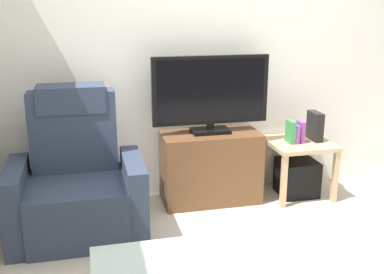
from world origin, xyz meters
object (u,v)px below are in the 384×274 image
(subwoofer_box, at_px, (297,177))
(game_console, at_px, (315,126))
(book_middle, at_px, (295,133))
(television, at_px, (211,93))
(side_table, at_px, (299,150))
(tv_stand, at_px, (210,167))
(book_rightmost, at_px, (301,132))
(coffee_table, at_px, (183,271))
(book_leftmost, at_px, (290,132))
(recliner_armchair, at_px, (77,184))
(cell_phone, at_px, (206,270))

(subwoofer_box, height_order, game_console, game_console)
(book_middle, bearing_deg, game_console, 8.45)
(television, distance_m, side_table, 0.96)
(tv_stand, bearing_deg, book_rightmost, -4.73)
(book_rightmost, relative_size, coffee_table, 0.21)
(side_table, relative_size, subwoofer_box, 1.68)
(game_console, distance_m, coffee_table, 2.23)
(book_leftmost, xyz_separation_m, book_middle, (0.04, 0.00, -0.02))
(book_middle, xyz_separation_m, game_console, (0.20, 0.03, 0.05))
(recliner_armchair, relative_size, book_middle, 6.71)
(television, distance_m, coffee_table, 1.84)
(book_middle, bearing_deg, cell_phone, -127.14)
(recliner_armchair, relative_size, subwoofer_box, 3.36)
(recliner_armchair, xyz_separation_m, game_console, (2.06, 0.26, 0.25))
(coffee_table, bearing_deg, subwoofer_box, 48.60)
(television, bearing_deg, tv_stand, -90.00)
(subwoofer_box, height_order, book_rightmost, book_rightmost)
(game_console, height_order, cell_phone, game_console)
(tv_stand, relative_size, book_middle, 5.18)
(coffee_table, bearing_deg, television, 70.09)
(tv_stand, xyz_separation_m, game_console, (0.94, -0.04, 0.32))
(game_console, bearing_deg, recliner_armchair, -172.83)
(tv_stand, distance_m, subwoofer_box, 0.81)
(game_console, bearing_deg, book_middle, -171.55)
(tv_stand, height_order, recliner_armchair, recliner_armchair)
(coffee_table, bearing_deg, game_console, 45.95)
(tv_stand, height_order, game_console, game_console)
(recliner_armchair, bearing_deg, side_table, 17.59)
(game_console, height_order, coffee_table, game_console)
(recliner_armchair, relative_size, side_table, 2.00)
(television, relative_size, subwoofer_box, 3.07)
(subwoofer_box, bearing_deg, tv_stand, 176.73)
(book_leftmost, height_order, book_middle, book_leftmost)
(recliner_armchair, distance_m, book_rightmost, 1.94)
(book_rightmost, bearing_deg, television, 173.94)
(book_leftmost, bearing_deg, coffee_table, -129.66)
(book_rightmost, bearing_deg, book_leftmost, 180.00)
(television, xyz_separation_m, game_console, (0.94, -0.05, -0.33))
(game_console, bearing_deg, tv_stand, 177.84)
(television, relative_size, book_leftmost, 4.99)
(side_table, bearing_deg, cell_phone, -128.05)
(recliner_armchair, height_order, side_table, recliner_armchair)
(game_console, bearing_deg, subwoofer_box, -176.05)
(side_table, xyz_separation_m, cell_phone, (-1.29, -1.64, -0.01))
(subwoofer_box, xyz_separation_m, game_console, (0.15, 0.01, 0.47))
(television, bearing_deg, coffee_table, -109.91)
(book_leftmost, distance_m, book_rightmost, 0.10)
(game_console, xyz_separation_m, coffee_table, (-1.54, -1.59, -0.24))
(game_console, bearing_deg, book_leftmost, -173.02)
(tv_stand, bearing_deg, coffee_table, -110.12)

